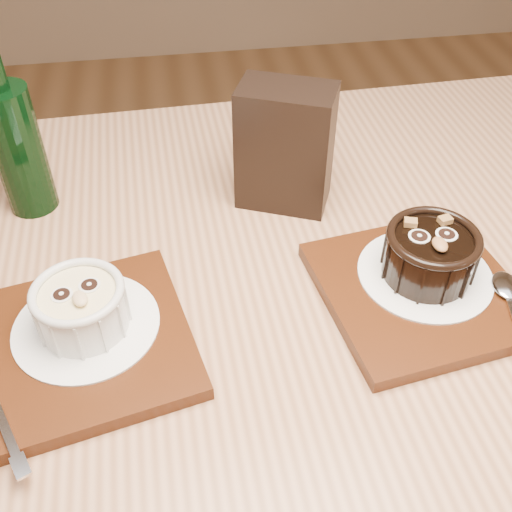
{
  "coord_description": "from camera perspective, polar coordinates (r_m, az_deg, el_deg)",
  "views": [
    {
      "loc": [
        -0.17,
        -0.14,
        1.17
      ],
      "look_at": [
        -0.11,
        0.24,
        0.81
      ],
      "focal_mm": 42.0,
      "sensor_mm": 36.0,
      "label": 1
    }
  ],
  "objects": [
    {
      "name": "table",
      "position": [
        0.64,
        -0.05,
        -10.26
      ],
      "size": [
        1.23,
        0.84,
        0.75
      ],
      "rotation": [
        0.0,
        0.0,
        0.03
      ],
      "color": "#956241",
      "rests_on": "ground"
    },
    {
      "name": "tray_left",
      "position": [
        0.56,
        -15.89,
        -8.06
      ],
      "size": [
        0.21,
        0.21,
        0.01
      ],
      "primitive_type": "cube",
      "rotation": [
        0.0,
        0.0,
        0.21
      ],
      "color": "#471F0B",
      "rests_on": "table"
    },
    {
      "name": "doily_right",
      "position": [
        0.6,
        15.77,
        -1.64
      ],
      "size": [
        0.13,
        0.13,
        0.0
      ],
      "primitive_type": "cylinder",
      "color": "white",
      "rests_on": "tray_right"
    },
    {
      "name": "doily_left",
      "position": [
        0.56,
        -15.85,
        -6.37
      ],
      "size": [
        0.13,
        0.13,
        0.0
      ],
      "primitive_type": "cylinder",
      "color": "white",
      "rests_on": "tray_left"
    },
    {
      "name": "tray_right",
      "position": [
        0.6,
        15.21,
        -3.2
      ],
      "size": [
        0.2,
        0.2,
        0.01
      ],
      "primitive_type": "cube",
      "rotation": [
        0.0,
        0.0,
        0.14
      ],
      "color": "#471F0B",
      "rests_on": "table"
    },
    {
      "name": "green_bottle",
      "position": [
        0.69,
        -21.81,
        9.72
      ],
      "size": [
        0.05,
        0.05,
        0.2
      ],
      "color": "black",
      "rests_on": "table"
    },
    {
      "name": "ramekin_white",
      "position": [
        0.54,
        -16.36,
        -4.56
      ],
      "size": [
        0.08,
        0.08,
        0.05
      ],
      "rotation": [
        0.0,
        0.0,
        0.33
      ],
      "color": "silver",
      "rests_on": "doily_left"
    },
    {
      "name": "condiment_stand",
      "position": [
        0.66,
        2.78,
        10.28
      ],
      "size": [
        0.12,
        0.09,
        0.14
      ],
      "primitive_type": "cube",
      "rotation": [
        0.0,
        0.0,
        -0.41
      ],
      "color": "black",
      "rests_on": "table"
    },
    {
      "name": "ramekin_dark",
      "position": [
        0.59,
        16.28,
        0.34
      ],
      "size": [
        0.09,
        0.09,
        0.05
      ],
      "rotation": [
        0.0,
        0.0,
        -0.04
      ],
      "color": "black",
      "rests_on": "doily_right"
    }
  ]
}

